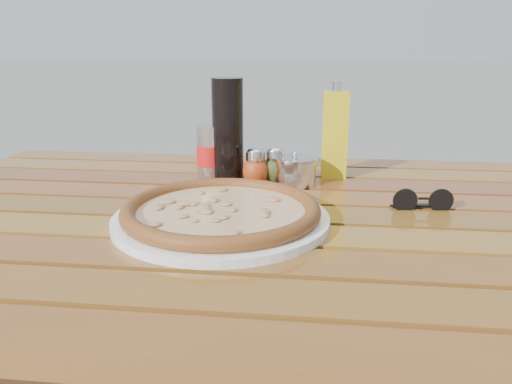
# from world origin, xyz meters

# --- Properties ---
(table) EXTENTS (1.40, 0.90, 0.75)m
(table) POSITION_xyz_m (0.00, -0.00, 0.67)
(table) COLOR #3A1F0D
(table) RESTS_ON ground
(plate) EXTENTS (0.48, 0.48, 0.01)m
(plate) POSITION_xyz_m (-0.05, -0.07, 0.76)
(plate) COLOR white
(plate) RESTS_ON table
(pizza) EXTENTS (0.44, 0.44, 0.03)m
(pizza) POSITION_xyz_m (-0.05, -0.07, 0.77)
(pizza) COLOR beige
(pizza) RESTS_ON plate
(pepper_shaker) EXTENTS (0.05, 0.05, 0.08)m
(pepper_shaker) POSITION_xyz_m (-0.02, 0.17, 0.79)
(pepper_shaker) COLOR #B43F14
(pepper_shaker) RESTS_ON table
(oregano_shaker) EXTENTS (0.07, 0.07, 0.08)m
(oregano_shaker) POSITION_xyz_m (0.02, 0.19, 0.79)
(oregano_shaker) COLOR #3C451B
(oregano_shaker) RESTS_ON table
(dark_bottle) EXTENTS (0.08, 0.08, 0.22)m
(dark_bottle) POSITION_xyz_m (-0.08, 0.20, 0.86)
(dark_bottle) COLOR black
(dark_bottle) RESTS_ON table
(soda_can) EXTENTS (0.09, 0.09, 0.12)m
(soda_can) POSITION_xyz_m (-0.12, 0.21, 0.81)
(soda_can) COLOR silver
(soda_can) RESTS_ON table
(olive_oil_cruet) EXTENTS (0.06, 0.06, 0.21)m
(olive_oil_cruet) POSITION_xyz_m (0.15, 0.26, 0.85)
(olive_oil_cruet) COLOR gold
(olive_oil_cruet) RESTS_ON table
(parmesan_tin) EXTENTS (0.11, 0.11, 0.07)m
(parmesan_tin) POSITION_xyz_m (0.06, 0.19, 0.78)
(parmesan_tin) COLOR white
(parmesan_tin) RESTS_ON table
(sunglasses) EXTENTS (0.11, 0.03, 0.04)m
(sunglasses) POSITION_xyz_m (0.30, 0.04, 0.77)
(sunglasses) COLOR black
(sunglasses) RESTS_ON table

